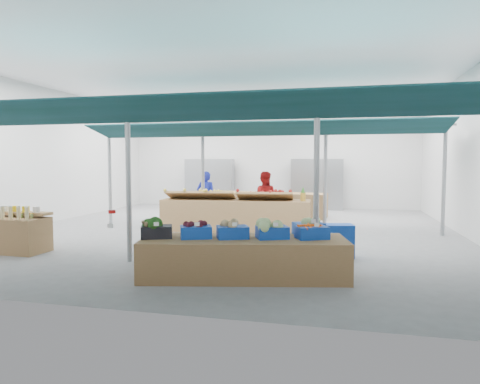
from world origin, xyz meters
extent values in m
plane|color=slate|center=(0.00, 0.00, 0.00)|extent=(13.00, 13.00, 0.00)
plane|color=silver|center=(0.00, 0.00, 4.20)|extent=(13.00, 13.00, 0.00)
plane|color=silver|center=(0.00, 6.50, 2.10)|extent=(12.00, 0.00, 12.00)
plane|color=silver|center=(-6.00, 0.00, 2.10)|extent=(0.00, 13.00, 13.00)
plane|color=silver|center=(6.00, 0.00, 2.10)|extent=(0.00, 13.00, 13.00)
cylinder|color=gray|center=(-4.00, 0.50, 1.50)|extent=(0.10, 0.10, 3.00)
cylinder|color=gray|center=(-1.00, -4.00, 1.50)|extent=(0.10, 0.10, 3.00)
cylinder|color=gray|center=(-1.00, 0.50, 1.50)|extent=(0.10, 0.10, 3.00)
cylinder|color=gray|center=(2.50, -4.00, 1.50)|extent=(0.10, 0.10, 3.00)
cylinder|color=gray|center=(2.50, 0.50, 1.50)|extent=(0.10, 0.10, 3.00)
cylinder|color=gray|center=(5.50, 0.50, 1.50)|extent=(0.10, 0.10, 3.00)
cylinder|color=gray|center=(0.75, -4.00, 2.85)|extent=(10.00, 0.06, 0.06)
cylinder|color=gray|center=(0.75, 0.50, 2.85)|extent=(10.00, 0.06, 0.06)
cube|color=#0A2B2C|center=(0.75, -4.65, 2.78)|extent=(9.50, 1.28, 0.30)
cube|color=#0A2B2C|center=(0.75, -3.35, 2.78)|extent=(9.50, 1.28, 0.30)
cube|color=#0A2B2C|center=(0.75, -0.15, 2.78)|extent=(9.50, 1.28, 0.30)
cube|color=#0A2B2C|center=(0.75, 1.15, 2.78)|extent=(9.50, 1.28, 0.30)
cube|color=#B23F33|center=(-2.50, 6.00, 1.00)|extent=(2.00, 0.50, 2.00)
cube|color=#B23F33|center=(2.00, 6.00, 1.00)|extent=(2.00, 0.50, 2.00)
cube|color=brown|center=(-3.92, -3.77, 0.36)|extent=(1.66, 0.79, 0.73)
cube|color=#997247|center=(-3.91, -3.54, 0.80)|extent=(1.65, 0.38, 0.06)
cube|color=brown|center=(1.37, -4.60, 0.32)|extent=(3.50, 1.77, 0.65)
cube|color=brown|center=(0.11, -0.03, 0.43)|extent=(4.09, 1.14, 0.87)
cube|color=brown|center=(0.16, 3.42, 0.42)|extent=(4.71, 1.46, 0.83)
cube|color=#0F3BA4|center=(2.89, -2.73, 0.33)|extent=(0.62, 0.49, 0.66)
imported|color=#1B27B4|center=(-1.09, 1.07, 0.81)|extent=(0.61, 0.41, 1.62)
imported|color=#9E1313|center=(0.71, 1.07, 0.81)|extent=(0.81, 0.65, 1.62)
cube|color=black|center=(-0.04, -4.89, 0.75)|extent=(0.60, 0.52, 0.20)
cube|color=white|center=(0.05, -5.09, 0.91)|extent=(0.08, 0.04, 0.06)
cube|color=#0F3BA4|center=(0.60, -4.76, 0.75)|extent=(0.60, 0.52, 0.20)
cube|color=white|center=(0.68, -4.96, 0.91)|extent=(0.08, 0.04, 0.06)
cube|color=#0F3BA4|center=(1.19, -4.64, 0.75)|extent=(0.60, 0.52, 0.20)
cube|color=white|center=(1.28, -4.84, 0.91)|extent=(0.08, 0.04, 0.06)
cube|color=#0F3BA4|center=(1.82, -4.50, 0.75)|extent=(0.60, 0.52, 0.20)
cube|color=white|center=(1.91, -4.71, 0.91)|extent=(0.08, 0.04, 0.06)
cube|color=#0F3BA4|center=(2.46, -4.37, 0.75)|extent=(0.60, 0.52, 0.20)
cube|color=white|center=(2.55, -4.58, 0.91)|extent=(0.08, 0.04, 0.06)
sphere|color=brown|center=(-0.15, -5.03, 0.89)|extent=(0.09, 0.09, 0.09)
sphere|color=brown|center=(-0.20, -5.05, 0.93)|extent=(0.06, 0.06, 0.06)
cylinder|color=#B40C0C|center=(-0.67, -5.19, 1.10)|extent=(0.12, 0.12, 0.05)
cube|color=white|center=(-0.67, -5.25, 0.88)|extent=(0.10, 0.01, 0.07)
cube|color=#997247|center=(-0.85, -0.17, 0.99)|extent=(1.95, 0.85, 0.26)
cube|color=#997247|center=(0.94, -0.09, 0.99)|extent=(1.55, 0.81, 0.26)
cylinder|color=#8C6019|center=(1.95, -0.04, 0.98)|extent=(0.14, 0.14, 0.22)
cone|color=#26661E|center=(1.95, -0.04, 1.17)|extent=(0.12, 0.12, 0.18)
cube|color=#0F3BA4|center=(2.38, -3.96, 0.75)|extent=(0.60, 0.53, 0.20)
cube|color=white|center=(2.47, -4.16, 0.91)|extent=(0.08, 0.04, 0.06)
camera|label=1|loc=(2.89, -11.37, 1.90)|focal=32.00mm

